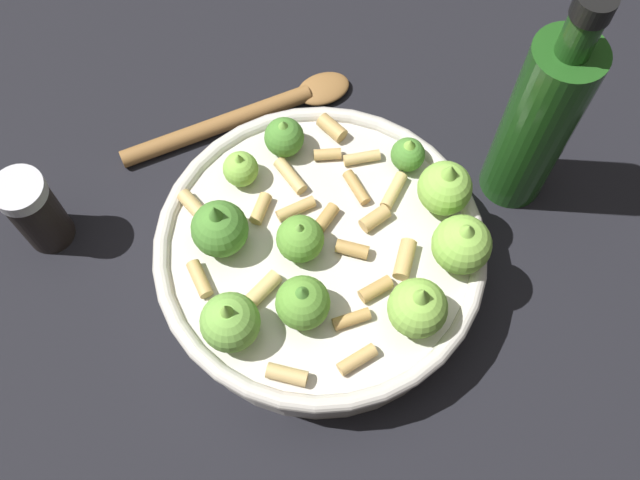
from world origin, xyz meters
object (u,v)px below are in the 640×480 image
pepper_shaker (35,211)px  wooden_spoon (252,113)px  cooking_pan (323,255)px  olive_oil_bottle (539,121)px

pepper_shaker → wooden_spoon: size_ratio=0.42×
cooking_pan → wooden_spoon: size_ratio=1.33×
pepper_shaker → olive_oil_bottle: 0.41m
cooking_pan → pepper_shaker: (0.02, -0.24, 0.00)m
cooking_pan → pepper_shaker: bearing=-86.3°
cooking_pan → wooden_spoon: 0.18m
olive_oil_bottle → wooden_spoon: (-0.02, -0.25, -0.09)m
pepper_shaker → wooden_spoon: pepper_shaker is taller
cooking_pan → olive_oil_bottle: olive_oil_bottle is taller
olive_oil_bottle → cooking_pan: bearing=-49.3°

